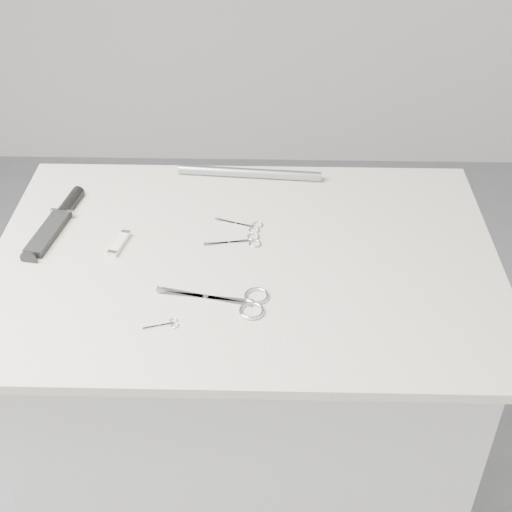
{
  "coord_description": "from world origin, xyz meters",
  "views": [
    {
      "loc": [
        0.05,
        -1.11,
        1.77
      ],
      "look_at": [
        0.02,
        0.0,
        0.92
      ],
      "focal_mm": 50.0,
      "sensor_mm": 36.0,
      "label": 1
    }
  ],
  "objects_px": {
    "tiny_scissors": "(166,325)",
    "embroidery_scissors_a": "(246,226)",
    "pocket_knife_b": "(119,244)",
    "metal_rail": "(249,173)",
    "embroidery_scissors_b": "(243,241)",
    "plinth": "(247,414)",
    "sheathed_knife": "(58,219)",
    "large_shears": "(237,301)"
  },
  "relations": [
    {
      "from": "tiny_scissors",
      "to": "embroidery_scissors_a",
      "type": "bearing_deg",
      "value": 50.18
    },
    {
      "from": "embroidery_scissors_a",
      "to": "pocket_knife_b",
      "type": "xyz_separation_m",
      "value": [
        -0.25,
        -0.07,
        0.0
      ]
    },
    {
      "from": "metal_rail",
      "to": "embroidery_scissors_a",
      "type": "bearing_deg",
      "value": -90.14
    },
    {
      "from": "embroidery_scissors_a",
      "to": "embroidery_scissors_b",
      "type": "relative_size",
      "value": 0.87
    },
    {
      "from": "embroidery_scissors_a",
      "to": "embroidery_scissors_b",
      "type": "bearing_deg",
      "value": -75.61
    },
    {
      "from": "plinth",
      "to": "sheathed_knife",
      "type": "relative_size",
      "value": 3.74
    },
    {
      "from": "plinth",
      "to": "embroidery_scissors_a",
      "type": "relative_size",
      "value": 8.88
    },
    {
      "from": "sheathed_knife",
      "to": "pocket_knife_b",
      "type": "distance_m",
      "value": 0.16
    },
    {
      "from": "large_shears",
      "to": "pocket_knife_b",
      "type": "height_order",
      "value": "pocket_knife_b"
    },
    {
      "from": "plinth",
      "to": "tiny_scissors",
      "type": "bearing_deg",
      "value": -122.94
    },
    {
      "from": "large_shears",
      "to": "tiny_scissors",
      "type": "distance_m",
      "value": 0.14
    },
    {
      "from": "embroidery_scissors_a",
      "to": "metal_rail",
      "type": "relative_size",
      "value": 0.31
    },
    {
      "from": "sheathed_knife",
      "to": "pocket_knife_b",
      "type": "relative_size",
      "value": 2.96
    },
    {
      "from": "sheathed_knife",
      "to": "embroidery_scissors_a",
      "type": "bearing_deg",
      "value": -81.03
    },
    {
      "from": "pocket_knife_b",
      "to": "metal_rail",
      "type": "distance_m",
      "value": 0.37
    },
    {
      "from": "large_shears",
      "to": "embroidery_scissors_b",
      "type": "relative_size",
      "value": 1.77
    },
    {
      "from": "embroidery_scissors_a",
      "to": "sheathed_knife",
      "type": "xyz_separation_m",
      "value": [
        -0.39,
        0.01,
        0.01
      ]
    },
    {
      "from": "embroidery_scissors_b",
      "to": "pocket_knife_b",
      "type": "height_order",
      "value": "pocket_knife_b"
    },
    {
      "from": "embroidery_scissors_a",
      "to": "metal_rail",
      "type": "height_order",
      "value": "metal_rail"
    },
    {
      "from": "pocket_knife_b",
      "to": "metal_rail",
      "type": "height_order",
      "value": "metal_rail"
    },
    {
      "from": "sheathed_knife",
      "to": "pocket_knife_b",
      "type": "bearing_deg",
      "value": -109.7
    },
    {
      "from": "large_shears",
      "to": "embroidery_scissors_a",
      "type": "relative_size",
      "value": 2.03
    },
    {
      "from": "tiny_scissors",
      "to": "embroidery_scissors_b",
      "type": "bearing_deg",
      "value": 46.52
    },
    {
      "from": "large_shears",
      "to": "embroidery_scissors_a",
      "type": "height_order",
      "value": "large_shears"
    },
    {
      "from": "plinth",
      "to": "sheathed_knife",
      "type": "xyz_separation_m",
      "value": [
        -0.39,
        0.11,
        0.48
      ]
    },
    {
      "from": "large_shears",
      "to": "pocket_knife_b",
      "type": "distance_m",
      "value": 0.29
    },
    {
      "from": "tiny_scissors",
      "to": "large_shears",
      "type": "bearing_deg",
      "value": 11.09
    },
    {
      "from": "plinth",
      "to": "large_shears",
      "type": "height_order",
      "value": "large_shears"
    },
    {
      "from": "large_shears",
      "to": "plinth",
      "type": "bearing_deg",
      "value": 96.64
    },
    {
      "from": "plinth",
      "to": "embroidery_scissors_b",
      "type": "height_order",
      "value": "embroidery_scissors_b"
    },
    {
      "from": "tiny_scissors",
      "to": "metal_rail",
      "type": "bearing_deg",
      "value": 58.7
    },
    {
      "from": "embroidery_scissors_a",
      "to": "large_shears",
      "type": "bearing_deg",
      "value": -73.14
    },
    {
      "from": "embroidery_scissors_a",
      "to": "metal_rail",
      "type": "xyz_separation_m",
      "value": [
        0.0,
        0.2,
        0.01
      ]
    },
    {
      "from": "plinth",
      "to": "metal_rail",
      "type": "relative_size",
      "value": 2.73
    },
    {
      "from": "large_shears",
      "to": "embroidery_scissors_b",
      "type": "distance_m",
      "value": 0.19
    },
    {
      "from": "plinth",
      "to": "large_shears",
      "type": "bearing_deg",
      "value": -93.96
    },
    {
      "from": "large_shears",
      "to": "metal_rail",
      "type": "relative_size",
      "value": 0.62
    },
    {
      "from": "plinth",
      "to": "metal_rail",
      "type": "distance_m",
      "value": 0.57
    },
    {
      "from": "pocket_knife_b",
      "to": "plinth",
      "type": "bearing_deg",
      "value": -83.9
    },
    {
      "from": "plinth",
      "to": "metal_rail",
      "type": "height_order",
      "value": "metal_rail"
    },
    {
      "from": "pocket_knife_b",
      "to": "sheathed_knife",
      "type": "bearing_deg",
      "value": 73.05
    },
    {
      "from": "plinth",
      "to": "large_shears",
      "type": "distance_m",
      "value": 0.49
    }
  ]
}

